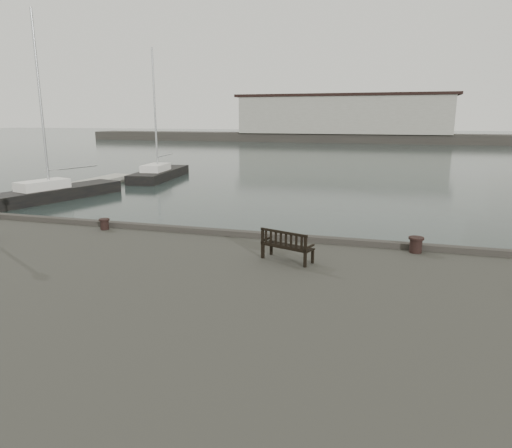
{
  "coord_description": "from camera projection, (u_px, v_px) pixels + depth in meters",
  "views": [
    {
      "loc": [
        3.12,
        -14.22,
        5.44
      ],
      "look_at": [
        -0.93,
        -0.5,
        2.1
      ],
      "focal_mm": 32.0,
      "sensor_mm": 36.0,
      "label": 1
    }
  ],
  "objects": [
    {
      "name": "ground",
      "position": [
        286.0,
        283.0,
        15.38
      ],
      "size": [
        400.0,
        400.0,
        0.0
      ],
      "primitive_type": "plane",
      "color": "black",
      "rests_on": "ground"
    },
    {
      "name": "pontoon",
      "position": [
        25.0,
        198.0,
        30.18
      ],
      "size": [
        2.0,
        24.0,
        0.5
      ],
      "primitive_type": "cube",
      "color": "#A8A89C",
      "rests_on": "ground"
    },
    {
      "name": "breakwater",
      "position": [
        358.0,
        123.0,
        101.59
      ],
      "size": [
        140.0,
        9.5,
        12.2
      ],
      "color": "#383530",
      "rests_on": "ground"
    },
    {
      "name": "bench",
      "position": [
        287.0,
        251.0,
        12.62
      ],
      "size": [
        1.57,
        0.98,
        0.85
      ],
      "rotation": [
        0.0,
        0.0,
        -0.34
      ],
      "color": "black",
      "rests_on": "quay"
    },
    {
      "name": "bollard_left",
      "position": [
        104.0,
        224.0,
        16.2
      ],
      "size": [
        0.43,
        0.43,
        0.39
      ],
      "primitive_type": "cylinder",
      "rotation": [
        0.0,
        0.0,
        -0.19
      ],
      "color": "black",
      "rests_on": "quay"
    },
    {
      "name": "bollard_right",
      "position": [
        416.0,
        245.0,
        13.41
      ],
      "size": [
        0.51,
        0.51,
        0.47
      ],
      "primitive_type": "cylinder",
      "rotation": [
        0.0,
        0.0,
        0.17
      ],
      "color": "black",
      "rests_on": "quay"
    },
    {
      "name": "yacht_c",
      "position": [
        57.0,
        196.0,
        31.16
      ],
      "size": [
        4.68,
        9.67,
        12.69
      ],
      "rotation": [
        0.0,
        0.0,
        -0.27
      ],
      "color": "black",
      "rests_on": "ground"
    },
    {
      "name": "yacht_d",
      "position": [
        160.0,
        176.0,
        41.74
      ],
      "size": [
        3.7,
        9.7,
        11.91
      ],
      "rotation": [
        0.0,
        0.0,
        0.13
      ],
      "color": "black",
      "rests_on": "ground"
    }
  ]
}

